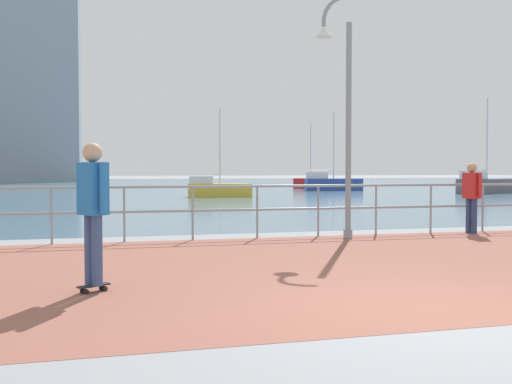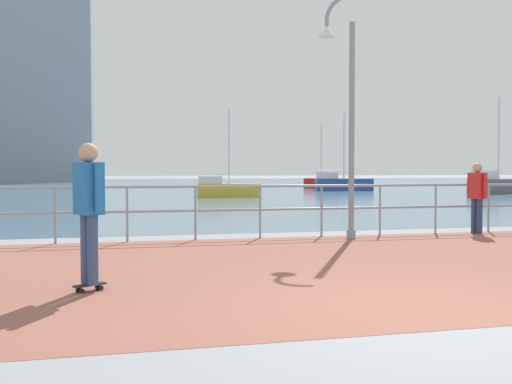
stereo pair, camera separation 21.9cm
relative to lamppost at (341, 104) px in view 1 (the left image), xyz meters
The scene contains 12 objects.
ground 33.83m from the lamppost, 92.86° to the left, with size 220.00×220.00×0.00m, color gray.
brick_paving 4.63m from the lamppost, 117.60° to the right, with size 28.00×7.59×0.01m, color #935647.
harbor_water 45.69m from the lamppost, 92.12° to the left, with size 180.00×88.00×0.00m, color slate.
waterfront_railing 2.73m from the lamppost, 161.21° to the left, with size 25.25×0.06×1.15m.
lamppost is the anchor object (origin of this frame).
skateboarder 6.95m from the lamppost, 138.91° to the right, with size 0.40×0.52×1.79m.
bystander 3.87m from the lamppost, ahead, with size 0.32×0.56×1.63m.
sailboat_ivory 30.28m from the lamppost, 68.14° to the left, with size 4.17×1.96×5.63m.
sailboat_red 36.65m from the lamppost, 70.66° to the left, with size 3.59×3.39×5.30m.
sailboat_white 20.29m from the lamppost, 86.15° to the left, with size 3.49×1.33×4.79m.
sailboat_navy 27.75m from the lamppost, 48.02° to the left, with size 4.46×2.57×5.98m.
tower_slate 76.56m from the lamppost, 101.26° to the left, with size 14.78×13.77×47.26m.
Camera 1 is at (-3.34, -5.46, 1.47)m, focal length 41.88 mm.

